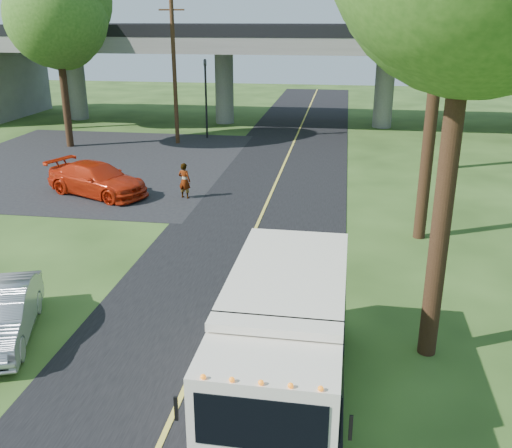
% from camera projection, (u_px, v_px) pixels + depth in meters
% --- Properties ---
extents(ground, '(120.00, 120.00, 0.00)m').
position_uv_depth(ground, '(200.00, 355.00, 13.95)').
color(ground, '#263F16').
rests_on(ground, ground).
extents(road, '(7.00, 90.00, 0.02)m').
position_uv_depth(road, '(260.00, 220.00, 23.23)').
color(road, black).
rests_on(road, ground).
extents(parking_lot, '(16.00, 18.00, 0.01)m').
position_uv_depth(parking_lot, '(88.00, 163.00, 32.24)').
color(parking_lot, black).
rests_on(parking_lot, ground).
extents(lane_line, '(0.12, 90.00, 0.01)m').
position_uv_depth(lane_line, '(260.00, 219.00, 23.22)').
color(lane_line, gold).
rests_on(lane_line, road).
extents(overpass, '(54.00, 10.00, 7.30)m').
position_uv_depth(overpass, '(303.00, 63.00, 42.11)').
color(overpass, slate).
rests_on(overpass, ground).
extents(traffic_signal, '(0.18, 0.22, 5.20)m').
position_uv_depth(traffic_signal, '(206.00, 90.00, 37.86)').
color(traffic_signal, black).
rests_on(traffic_signal, ground).
extents(utility_pole, '(1.60, 0.26, 9.00)m').
position_uv_depth(utility_pole, '(174.00, 71.00, 35.74)').
color(utility_pole, '#472D19').
rests_on(utility_pole, ground).
extents(tree_right_far, '(5.77, 5.67, 10.99)m').
position_uv_depth(tree_right_far, '(473.00, 6.00, 28.21)').
color(tree_right_far, '#382314').
rests_on(tree_right_far, ground).
extents(tree_left_lot, '(5.60, 5.50, 10.50)m').
position_uv_depth(tree_left_lot, '(58.00, 15.00, 33.50)').
color(tree_left_lot, '#382314').
rests_on(tree_left_lot, ground).
extents(tree_left_far, '(5.26, 5.16, 9.89)m').
position_uv_depth(tree_left_far, '(59.00, 22.00, 39.66)').
color(tree_left_far, '#382314').
rests_on(tree_left_far, ground).
extents(step_van, '(2.51, 6.66, 2.78)m').
position_uv_depth(step_van, '(284.00, 339.00, 11.81)').
color(step_van, silver).
rests_on(step_van, ground).
extents(red_sedan, '(5.51, 3.83, 1.48)m').
position_uv_depth(red_sedan, '(97.00, 179.00, 26.29)').
color(red_sedan, '#B6240B').
rests_on(red_sedan, ground).
extents(silver_sedan, '(2.72, 4.33, 1.35)m').
position_uv_depth(silver_sedan, '(1.00, 315.00, 14.46)').
color(silver_sedan, '#919499').
rests_on(silver_sedan, ground).
extents(pedestrian, '(0.69, 0.55, 1.64)m').
position_uv_depth(pedestrian, '(185.00, 181.00, 25.76)').
color(pedestrian, gray).
rests_on(pedestrian, ground).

